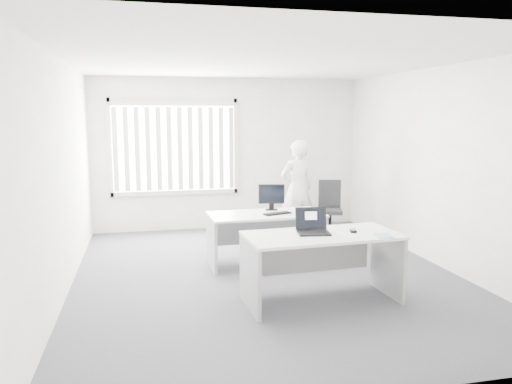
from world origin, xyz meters
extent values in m
plane|color=#585861|center=(0.00, 0.00, 0.00)|extent=(6.00, 6.00, 0.00)
cube|color=white|center=(0.00, 3.00, 1.40)|extent=(5.00, 0.02, 2.80)
cube|color=white|center=(0.00, -3.00, 1.40)|extent=(5.00, 0.02, 2.80)
cube|color=white|center=(-2.50, 0.00, 1.40)|extent=(0.02, 6.00, 2.80)
cube|color=white|center=(2.50, 0.00, 1.40)|extent=(0.02, 6.00, 2.80)
cube|color=silver|center=(0.00, 0.00, 2.80)|extent=(5.00, 6.00, 0.02)
cube|color=beige|center=(-1.00, 2.96, 1.55)|extent=(2.32, 0.06, 1.76)
cube|color=silver|center=(0.39, -1.05, 0.78)|extent=(1.79, 0.92, 0.03)
cube|color=#9B9C9E|center=(-0.46, -1.10, 0.38)|extent=(0.09, 0.75, 0.76)
cube|color=#9B9C9E|center=(1.23, -1.00, 0.38)|extent=(0.09, 0.75, 0.76)
cube|color=silver|center=(0.12, 0.53, 0.72)|extent=(1.64, 0.81, 0.03)
cube|color=#9B9C9E|center=(-0.67, 0.50, 0.35)|extent=(0.06, 0.70, 0.71)
cube|color=#9B9C9E|center=(0.91, 0.55, 0.35)|extent=(0.06, 0.70, 0.71)
cylinder|color=black|center=(1.67, 2.03, 0.04)|extent=(0.69, 0.69, 0.07)
cylinder|color=black|center=(1.67, 2.03, 0.21)|extent=(0.06, 0.06, 0.42)
cube|color=black|center=(1.67, 2.03, 0.42)|extent=(0.53, 0.53, 0.06)
cube|color=black|center=(1.73, 2.21, 0.71)|extent=(0.40, 0.17, 0.50)
imported|color=silver|center=(1.03, 1.96, 0.85)|extent=(0.69, 0.53, 1.71)
cube|color=silver|center=(0.70, -1.16, 0.80)|extent=(0.31, 0.24, 0.00)
cube|color=white|center=(1.02, -1.29, 0.80)|extent=(0.21, 0.26, 0.01)
cube|color=black|center=(0.26, 0.43, 0.75)|extent=(0.43, 0.25, 0.02)
camera|label=1|loc=(-1.55, -6.24, 2.12)|focal=35.00mm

